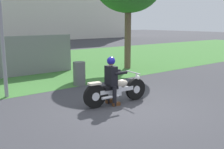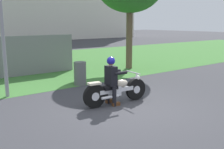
{
  "view_description": "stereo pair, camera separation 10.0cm",
  "coord_description": "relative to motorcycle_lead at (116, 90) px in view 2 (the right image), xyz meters",
  "views": [
    {
      "loc": [
        -4.68,
        -5.2,
        2.36
      ],
      "look_at": [
        0.02,
        0.79,
        0.85
      ],
      "focal_mm": 41.86,
      "sensor_mm": 36.0,
      "label": 1
    },
    {
      "loc": [
        -4.61,
        -5.26,
        2.36
      ],
      "look_at": [
        0.02,
        0.79,
        0.85
      ],
      "focal_mm": 41.86,
      "sensor_mm": 36.0,
      "label": 2
    }
  ],
  "objects": [
    {
      "name": "trash_can",
      "position": [
        0.38,
        2.73,
        0.04
      ],
      "size": [
        0.47,
        0.47,
        0.9
      ],
      "primitive_type": "cylinder",
      "color": "#595E5B",
      "rests_on": "ground"
    },
    {
      "name": "motorcycle_lead",
      "position": [
        0.0,
        0.0,
        0.0
      ],
      "size": [
        2.13,
        0.66,
        0.9
      ],
      "rotation": [
        0.0,
        0.0,
        -0.08
      ],
      "color": "black",
      "rests_on": "ground"
    },
    {
      "name": "grass_verge",
      "position": [
        -0.02,
        8.52,
        -0.4
      ],
      "size": [
        60.0,
        12.0,
        0.01
      ],
      "primitive_type": "cube",
      "color": "#3D7533",
      "rests_on": "ground"
    },
    {
      "name": "ground",
      "position": [
        -0.02,
        -0.59,
        -0.41
      ],
      "size": [
        120.0,
        120.0,
        0.0
      ],
      "primitive_type": "plane",
      "color": "#38383D"
    },
    {
      "name": "rider_lead",
      "position": [
        -0.17,
        0.02,
        0.42
      ],
      "size": [
        0.57,
        0.49,
        1.42
      ],
      "rotation": [
        0.0,
        0.0,
        -0.08
      ],
      "color": "black",
      "rests_on": "ground"
    }
  ]
}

